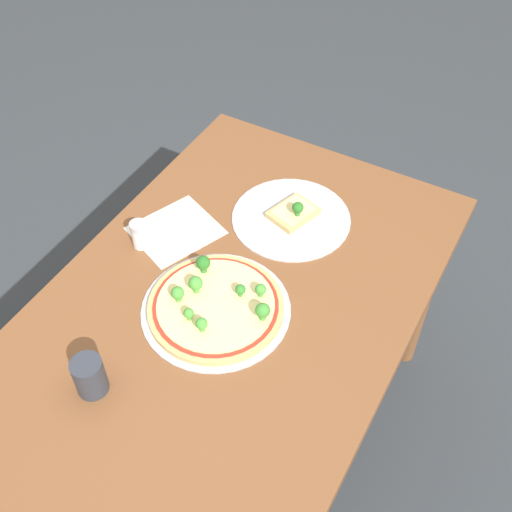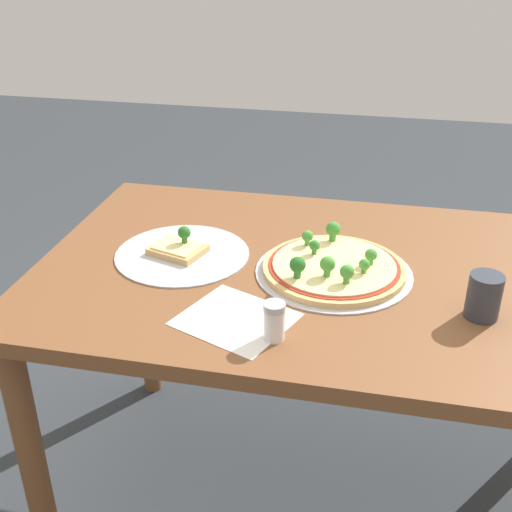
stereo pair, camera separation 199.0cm
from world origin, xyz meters
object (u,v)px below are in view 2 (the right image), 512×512
at_px(dining_table, 338,304).
at_px(drinking_cup, 484,296).
at_px(condiment_shaker, 274,321).
at_px(pizza_tray_whole, 333,267).
at_px(pizza_tray_slice, 181,251).

bearing_deg(dining_table, drinking_cup, -24.12).
relative_size(dining_table, condiment_shaker, 17.79).
xyz_separation_m(pizza_tray_whole, drinking_cup, (0.31, -0.12, 0.03)).
height_order(pizza_tray_whole, pizza_tray_slice, pizza_tray_whole).
relative_size(pizza_tray_slice, drinking_cup, 3.39).
height_order(pizza_tray_whole, condiment_shaker, condiment_shaker).
relative_size(pizza_tray_whole, drinking_cup, 3.76).
bearing_deg(condiment_shaker, pizza_tray_slice, 133.67).
height_order(pizza_tray_slice, condiment_shaker, condiment_shaker).
xyz_separation_m(pizza_tray_slice, condiment_shaker, (0.28, -0.29, 0.03)).
distance_m(dining_table, pizza_tray_whole, 0.10).
xyz_separation_m(pizza_tray_slice, drinking_cup, (0.67, -0.13, 0.04)).
height_order(pizza_tray_whole, drinking_cup, drinking_cup).
xyz_separation_m(dining_table, condiment_shaker, (-0.10, -0.29, 0.13)).
height_order(dining_table, pizza_tray_slice, pizza_tray_slice).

